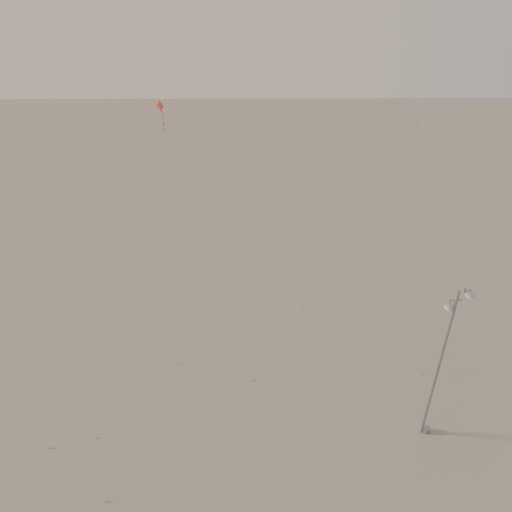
{
  "coord_description": "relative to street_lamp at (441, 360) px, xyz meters",
  "views": [
    {
      "loc": [
        0.93,
        -22.25,
        24.59
      ],
      "look_at": [
        1.22,
        5.0,
        9.49
      ],
      "focal_mm": 40.0,
      "sensor_mm": 36.0,
      "label": 1
    }
  ],
  "objects": [
    {
      "name": "kite_1",
      "position": [
        -16.16,
        5.13,
        16.91
      ],
      "size": [
        3.8,
        7.43,
        29.08
      ],
      "rotation": [
        0.0,
        0.0,
        -0.54
      ],
      "color": "#362F2D",
      "rests_on": "ground"
    },
    {
      "name": "street_lamp",
      "position": [
        0.0,
        0.0,
        0.0
      ],
      "size": [
        1.59,
        0.77,
        9.67
      ],
      "color": "gray",
      "rests_on": "ground"
    },
    {
      "name": "kite_7",
      "position": [
        -12.3,
        17.59,
        15.04
      ],
      "size": [
        3.84,
        14.74,
        25.95
      ],
      "rotation": [
        0.0,
        0.0,
        0.32
      ],
      "color": "maroon",
      "rests_on": "ground"
    },
    {
      "name": "kite_4",
      "position": [
        -0.07,
        10.66,
        13.43
      ],
      "size": [
        1.69,
        8.0,
        25.24
      ],
      "rotation": [
        0.0,
        0.0,
        1.71
      ],
      "color": "#362F2D",
      "rests_on": "ground"
    },
    {
      "name": "kite_3",
      "position": [
        -15.72,
        5.29,
        6.9
      ],
      "size": [
        2.49,
        13.55,
        16.74
      ],
      "rotation": [
        0.0,
        0.0,
        -0.53
      ],
      "color": "maroon",
      "rests_on": "ground"
    },
    {
      "name": "kite_5",
      "position": [
        -12.63,
        16.97,
        15.39
      ],
      "size": [
        8.64,
        6.39,
        27.32
      ],
      "rotation": [
        0.0,
        0.0,
        -0.94
      ],
      "color": "#A25E1B",
      "rests_on": "ground"
    },
    {
      "name": "ground",
      "position": [
        -11.0,
        -1.31,
        -5.15
      ],
      "size": [
        160.0,
        160.0,
        0.0
      ],
      "primitive_type": "plane",
      "color": "gray",
      "rests_on": "ground"
    }
  ]
}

